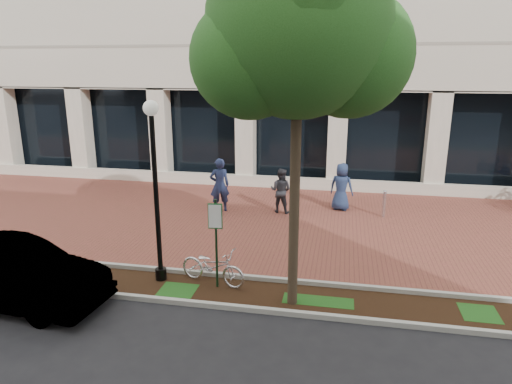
% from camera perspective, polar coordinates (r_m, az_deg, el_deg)
% --- Properties ---
extents(ground, '(120.00, 120.00, 0.00)m').
position_cam_1_polar(ground, '(15.78, 2.09, -3.68)').
color(ground, black).
rests_on(ground, ground).
extents(brick_plaza, '(40.00, 9.00, 0.01)m').
position_cam_1_polar(brick_plaza, '(15.78, 2.09, -3.67)').
color(brick_plaza, brown).
rests_on(brick_plaza, ground).
extents(planting_strip, '(40.00, 1.50, 0.01)m').
position_cam_1_polar(planting_strip, '(11.05, -2.27, -12.52)').
color(planting_strip, black).
rests_on(planting_strip, ground).
extents(curb_plaza_side, '(40.00, 0.12, 0.12)m').
position_cam_1_polar(curb_plaza_side, '(11.67, -1.42, -10.58)').
color(curb_plaza_side, '#A1A298').
rests_on(curb_plaza_side, ground).
extents(curb_street_side, '(40.00, 0.12, 0.12)m').
position_cam_1_polar(curb_street_side, '(10.38, -3.24, -14.15)').
color(curb_street_side, '#A1A298').
rests_on(curb_street_side, ground).
extents(parking_sign, '(0.34, 0.07, 2.22)m').
position_cam_1_polar(parking_sign, '(10.78, -5.04, -4.98)').
color(parking_sign, '#13341B').
rests_on(parking_sign, ground).
extents(lamppost, '(0.36, 0.36, 4.45)m').
position_cam_1_polar(lamppost, '(11.07, -12.46, 1.10)').
color(lamppost, black).
rests_on(lamppost, ground).
extents(street_tree, '(4.34, 3.62, 7.76)m').
position_cam_1_polar(street_tree, '(9.36, 5.70, 18.67)').
color(street_tree, '#433626').
rests_on(street_tree, ground).
extents(locked_bicycle, '(1.86, 1.06, 0.92)m').
position_cam_1_polar(locked_bicycle, '(11.34, -5.43, -9.21)').
color(locked_bicycle, silver).
rests_on(locked_bicycle, ground).
extents(pedestrian_left, '(0.85, 0.73, 1.98)m').
position_cam_1_polar(pedestrian_left, '(16.64, -4.57, 0.87)').
color(pedestrian_left, '#1C2546').
rests_on(pedestrian_left, ground).
extents(pedestrian_mid, '(0.91, 0.77, 1.64)m').
position_cam_1_polar(pedestrian_mid, '(16.54, 3.11, 0.19)').
color(pedestrian_mid, '#242429').
rests_on(pedestrian_mid, ground).
extents(pedestrian_right, '(0.98, 0.77, 1.77)m').
position_cam_1_polar(pedestrian_right, '(17.07, 10.63, 0.65)').
color(pedestrian_right, navy).
rests_on(pedestrian_right, ground).
extents(bollard, '(0.12, 0.12, 0.99)m').
position_cam_1_polar(bollard, '(16.68, 15.72, -1.39)').
color(bollard, '#B8B7BC').
rests_on(bollard, ground).
extents(sedan_near_curb, '(4.46, 1.91, 1.43)m').
position_cam_1_polar(sedan_near_curb, '(11.66, -28.14, -9.04)').
color(sedan_near_curb, '#A8A8AC').
rests_on(sedan_near_curb, ground).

